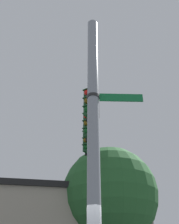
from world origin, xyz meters
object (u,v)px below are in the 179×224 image
Objects in this scene: traffic_light_mid_inner at (88,125)px; traffic_light_mid_outer at (87,141)px; street_name_sign at (106,97)px; traffic_light_nearest_pole at (90,103)px.

traffic_light_mid_outer is at bearing -53.54° from traffic_light_mid_inner.
traffic_light_mid_outer reaches higher than street_name_sign.
traffic_light_mid_outer is (1.96, -2.65, 0.00)m from traffic_light_nearest_pole.
traffic_light_mid_inner and traffic_light_mid_outer have the same top height.
street_name_sign is (-3.59, 4.26, -1.32)m from traffic_light_mid_outer.
traffic_light_nearest_pole is at bearing 126.46° from traffic_light_mid_outer.
traffic_light_nearest_pole and traffic_light_mid_outer have the same top height.
traffic_light_mid_inner is at bearing -53.54° from traffic_light_nearest_pole.
street_name_sign is (-1.63, 1.61, -1.32)m from traffic_light_nearest_pole.
traffic_light_nearest_pole is at bearing 126.46° from traffic_light_mid_inner.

